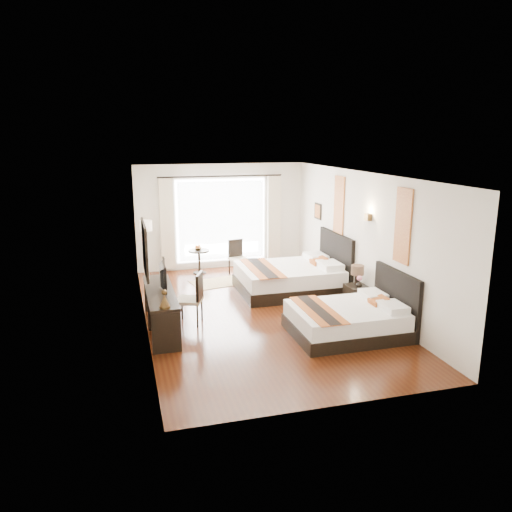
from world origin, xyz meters
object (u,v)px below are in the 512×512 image
object	(u,v)px
nightstand	(357,297)
fruit_bowl	(198,249)
table_lamp	(358,272)
window_chair	(238,264)
desk_chair	(191,308)
side_table	(199,262)
bed_near	(351,319)
bed_far	(293,277)
vase	(359,284)
console_desk	(161,310)
television	(160,275)
floor_lamp	(146,230)

from	to	relation	value
nightstand	fruit_bowl	world-z (taller)	fruit_bowl
table_lamp	window_chair	world-z (taller)	table_lamp
nightstand	desk_chair	bearing A→B (deg)	178.60
desk_chair	side_table	distance (m)	3.58
bed_near	bed_far	size ratio (longest dim) A/B	0.86
bed_far	vase	xyz separation A→B (m)	(0.87, -1.58, 0.23)
nightstand	console_desk	distance (m)	4.02
bed_far	television	size ratio (longest dim) A/B	2.71
bed_near	desk_chair	xyz separation A→B (m)	(-2.72, 1.30, 0.01)
vase	bed_far	bearing A→B (deg)	118.78
table_lamp	floor_lamp	xyz separation A→B (m)	(-4.04, 3.52, 0.44)
floor_lamp	window_chair	bearing A→B (deg)	-9.16
nightstand	window_chair	size ratio (longest dim) A/B	0.57
table_lamp	console_desk	xyz separation A→B (m)	(-4.03, -0.12, -0.41)
bed_far	vase	world-z (taller)	bed_far
side_table	fruit_bowl	distance (m)	0.34
fruit_bowl	window_chair	size ratio (longest dim) A/B	0.23
bed_near	window_chair	bearing A→B (deg)	103.24
television	fruit_bowl	xyz separation A→B (m)	(1.26, 3.55, -0.35)
table_lamp	side_table	size ratio (longest dim) A/B	0.67
vase	fruit_bowl	bearing A→B (deg)	126.06
fruit_bowl	bed_far	bearing A→B (deg)	-49.32
console_desk	vase	bearing A→B (deg)	-0.49
vase	bed_near	bearing A→B (deg)	-122.72
bed_far	console_desk	world-z (taller)	bed_far
console_desk	window_chair	world-z (taller)	window_chair
window_chair	vase	bearing A→B (deg)	17.04
bed_near	console_desk	world-z (taller)	bed_near
vase	fruit_bowl	size ratio (longest dim) A/B	0.67
desk_chair	window_chair	bearing A→B (deg)	-96.93
bed_far	television	bearing A→B (deg)	-155.79
console_desk	television	size ratio (longest dim) A/B	2.55
fruit_bowl	window_chair	distance (m)	1.12
table_lamp	desk_chair	bearing A→B (deg)	179.43
nightstand	vase	size ratio (longest dim) A/B	3.68
nightstand	window_chair	bearing A→B (deg)	118.95
console_desk	desk_chair	bearing A→B (deg)	15.25
console_desk	fruit_bowl	distance (m)	3.93
table_lamp	floor_lamp	world-z (taller)	floor_lamp
television	floor_lamp	size ratio (longest dim) A/B	0.59
nightstand	television	xyz separation A→B (m)	(-4.00, 0.08, 0.76)
side_table	fruit_bowl	xyz separation A→B (m)	(-0.02, 0.04, 0.34)
television	desk_chair	distance (m)	0.89
table_lamp	television	xyz separation A→B (m)	(-4.01, 0.03, 0.22)
nightstand	window_chair	world-z (taller)	window_chair
window_chair	bed_near	bearing A→B (deg)	2.34
console_desk	desk_chair	size ratio (longest dim) A/B	2.20
console_desk	side_table	bearing A→B (deg)	70.44
bed_far	nightstand	bearing A→B (deg)	-59.04
window_chair	bed_far	bearing A→B (deg)	16.26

